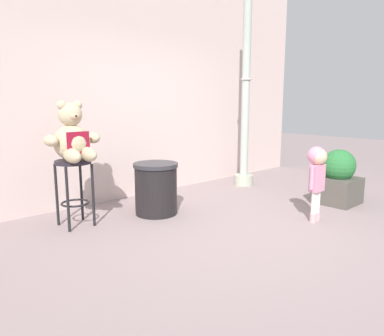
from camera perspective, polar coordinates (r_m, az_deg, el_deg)
ground_plane at (r=4.24m, az=7.09°, el=-9.71°), size 24.00×24.00×0.00m
building_wall at (r=5.76m, az=-10.52°, el=15.26°), size 7.88×0.30×3.92m
bar_stool_with_teddy at (r=4.45m, az=-17.96°, el=-1.64°), size 0.41×0.41×0.78m
teddy_bear at (r=4.35m, az=-18.13°, el=4.38°), size 0.64×0.57×0.68m
child_walking at (r=4.62m, az=18.96°, el=0.06°), size 0.29×0.23×0.92m
trash_bin at (r=4.76m, az=-5.64°, el=-3.18°), size 0.58×0.58×0.67m
lamppost at (r=6.38m, az=8.31°, el=8.65°), size 0.33×0.33×3.16m
planter_with_shrub at (r=5.64m, az=21.84°, el=-1.56°), size 0.54×0.54×0.78m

